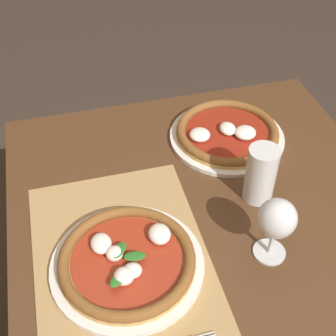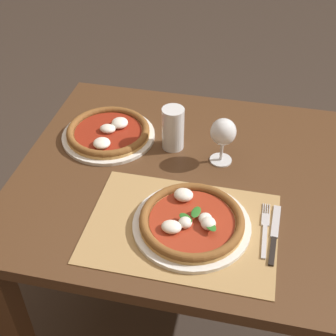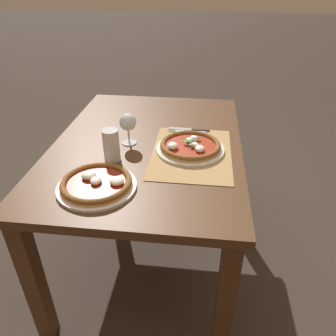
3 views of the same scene
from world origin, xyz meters
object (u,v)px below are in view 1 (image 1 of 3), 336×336
object	(u,v)px
pizza_far	(227,133)
pint_glass	(261,175)
wine_glass	(277,221)
pizza_near	(127,261)

from	to	relation	value
pizza_far	pint_glass	world-z (taller)	pint_glass
wine_glass	pint_glass	size ratio (longest dim) A/B	1.07
pizza_near	pint_glass	size ratio (longest dim) A/B	2.21
pizza_far	pint_glass	xyz separation A→B (m)	(0.22, -0.00, 0.05)
pizza_near	pint_glass	xyz separation A→B (m)	(-0.12, 0.34, 0.05)
pizza_near	wine_glass	size ratio (longest dim) A/B	2.07
pizza_near	pizza_far	bearing A→B (deg)	135.11
pizza_far	wine_glass	distance (m)	0.40
pizza_far	pint_glass	size ratio (longest dim) A/B	2.15
pint_glass	pizza_far	bearing A→B (deg)	179.14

